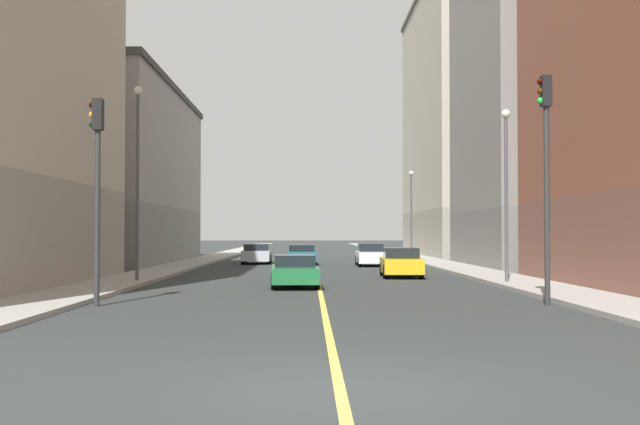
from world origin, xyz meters
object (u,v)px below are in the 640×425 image
car_silver (257,254)px  street_lamp_right_near (138,164)px  building_right_midblock (94,175)px  car_white (370,255)px  car_green (295,271)px  street_lamp_left_near (506,177)px  traffic_light_left_near (546,158)px  car_teal (302,255)px  building_left_mid (563,75)px  street_lamp_left_far (411,205)px  building_left_far (482,124)px  traffic_light_right_near (97,172)px  car_yellow (401,263)px

car_silver → street_lamp_right_near: bearing=-99.8°
building_right_midblock → street_lamp_right_near: (7.68, -21.41, -1.11)m
car_silver → car_white: 8.28m
building_right_midblock → car_white: (18.65, -4.46, -5.37)m
car_silver → car_green: size_ratio=0.92×
street_lamp_left_near → building_right_midblock: bearing=135.0°
traffic_light_left_near → car_teal: (-7.34, 29.04, -3.62)m
building_left_mid → car_teal: 19.98m
building_left_mid → building_right_midblock: building_left_mid is taller
building_right_midblock → street_lamp_left_far: 23.48m
building_left_mid → car_white: building_left_mid is taller
building_right_midblock → building_left_far: bearing=27.6°
building_left_far → street_lamp_right_near: size_ratio=3.03×
building_left_far → car_white: (-11.66, -20.30, -11.16)m
car_white → car_teal: bearing=151.9°
car_green → car_white: 19.37m
building_left_mid → building_left_far: building_left_far is taller
traffic_light_right_near → car_green: bearing=54.8°
traffic_light_right_near → street_lamp_left_near: bearing=31.3°
building_left_mid → building_left_far: size_ratio=0.96×
street_lamp_left_near → building_left_far: bearing=78.7°
building_left_mid → car_green: (-16.11, -16.77, -11.10)m
street_lamp_left_far → car_silver: 13.73m
car_green → car_yellow: 8.10m
building_right_midblock → street_lamp_left_near: building_right_midblock is taller
street_lamp_right_near → building_left_mid: bearing=33.3°
car_white → street_lamp_left_far: bearing=69.1°
building_right_midblock → traffic_light_left_near: building_right_midblock is taller
car_green → street_lamp_left_far: bearing=73.9°
car_teal → car_yellow: bearing=-71.9°
traffic_light_left_near → street_lamp_right_near: street_lamp_right_near is taller
car_white → traffic_light_right_near: bearing=-110.5°
traffic_light_left_near → car_silver: bearing=108.9°
car_teal → street_lamp_right_near: bearing=-108.9°
traffic_light_left_near → car_yellow: traffic_light_left_near is taller
traffic_light_right_near → car_teal: 29.75m
street_lamp_left_far → car_yellow: (-3.53, -22.84, -3.58)m
car_silver → car_white: bearing=-26.4°
car_silver → car_teal: car_silver is taller
street_lamp_left_far → car_silver: size_ratio=1.59×
traffic_light_right_near → building_right_midblock: bearing=105.5°
traffic_light_left_near → car_white: 27.11m
car_silver → building_left_mid: bearing=-16.8°
car_silver → traffic_light_right_near: bearing=-94.8°
traffic_light_right_near → car_yellow: traffic_light_right_near is taller
building_right_midblock → car_green: size_ratio=5.24×
car_green → car_silver: bearing=97.5°
traffic_light_left_near → street_lamp_left_far: street_lamp_left_far is taller
building_left_mid → building_left_far: (0.00, 22.39, 0.13)m
street_lamp_left_near → car_white: size_ratio=1.58×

